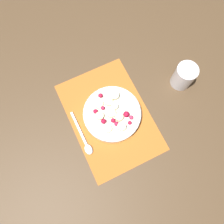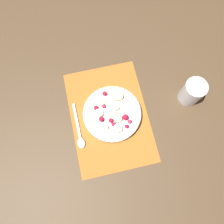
{
  "view_description": "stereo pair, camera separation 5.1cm",
  "coord_description": "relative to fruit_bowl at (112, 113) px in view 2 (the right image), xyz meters",
  "views": [
    {
      "loc": [
        0.2,
        -0.09,
        0.79
      ],
      "look_at": [
        -0.0,
        0.01,
        0.04
      ],
      "focal_mm": 35.0,
      "sensor_mm": 36.0,
      "label": 1
    },
    {
      "loc": [
        0.22,
        -0.04,
        0.79
      ],
      "look_at": [
        -0.0,
        0.01,
        0.04
      ],
      "focal_mm": 35.0,
      "sensor_mm": 36.0,
      "label": 2
    }
  ],
  "objects": [
    {
      "name": "ground_plane",
      "position": [
        0.0,
        -0.01,
        -0.03
      ],
      "size": [
        3.0,
        3.0,
        0.0
      ],
      "primitive_type": "plane",
      "color": "#4C3823"
    },
    {
      "name": "drinking_glass",
      "position": [
        -0.01,
        0.3,
        0.02
      ],
      "size": [
        0.08,
        0.08,
        0.1
      ],
      "color": "white",
      "rests_on": "ground_plane"
    },
    {
      "name": "spoon",
      "position": [
        0.05,
        -0.13,
        -0.02
      ],
      "size": [
        0.17,
        0.03,
        0.01
      ],
      "rotation": [
        0.0,
        0.0,
        6.3
      ],
      "color": "silver",
      "rests_on": "placemat"
    },
    {
      "name": "fruit_bowl",
      "position": [
        0.0,
        0.0,
        0.0
      ],
      "size": [
        0.21,
        0.21,
        0.05
      ],
      "color": "white",
      "rests_on": "placemat"
    },
    {
      "name": "placemat",
      "position": [
        0.0,
        -0.01,
        -0.02
      ],
      "size": [
        0.41,
        0.28,
        0.01
      ],
      "color": "#B26023",
      "rests_on": "ground_plane"
    }
  ]
}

